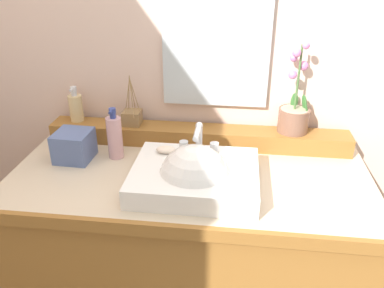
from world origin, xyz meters
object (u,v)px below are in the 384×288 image
Objects in this scene: sink_basin at (195,178)px; soap_bar at (166,150)px; potted_plant at (294,113)px; reed_diffuser at (132,117)px; tissue_box at (74,146)px; soap_dispenser at (76,107)px; lotion_bottle at (115,137)px.

sink_basin is 0.16m from soap_bar.
potted_plant is 0.65m from reed_diffuser.
potted_plant is 2.73× the size of tissue_box.
soap_dispenser is (-0.88, -0.00, -0.02)m from potted_plant.
soap_bar is 0.36m from tissue_box.
reed_diffuser reaches higher than tissue_box.
tissue_box is at bearing 163.39° from sink_basin.
potted_plant is at bearing 1.10° from reed_diffuser.
soap_bar is at bearing -153.03° from potted_plant.
soap_bar is 0.48× the size of soap_dispenser.
soap_dispenser is at bearing 150.81° from soap_bar.
soap_dispenser is at bearing 177.22° from reed_diffuser.
potted_plant is 1.77× the size of lotion_bottle.
potted_plant is 2.41× the size of soap_dispenser.
lotion_bottle is at bearing -166.41° from potted_plant.
potted_plant is 0.70m from lotion_bottle.
soap_bar is 0.52m from potted_plant.
soap_bar is 0.48m from soap_dispenser.
tissue_box is (-0.15, -0.03, -0.03)m from lotion_bottle.
sink_basin is at bearing -28.53° from lotion_bottle.
soap_bar is at bearing -6.09° from tissue_box.
soap_bar is at bearing -19.25° from lotion_bottle.
potted_plant reaches higher than sink_basin.
soap_dispenser reaches higher than tissue_box.
lotion_bottle is (-0.03, -0.15, -0.02)m from reed_diffuser.
reed_diffuser is at bearing 79.14° from lotion_bottle.
reed_diffuser is at bearing 132.15° from sink_basin.
potted_plant reaches higher than lotion_bottle.
reed_diffuser is (-0.64, -0.01, -0.04)m from potted_plant.
sink_basin is 0.45m from reed_diffuser.
sink_basin is at bearing -32.27° from soap_dispenser.
potted_plant is (0.46, 0.24, 0.07)m from soap_bar.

